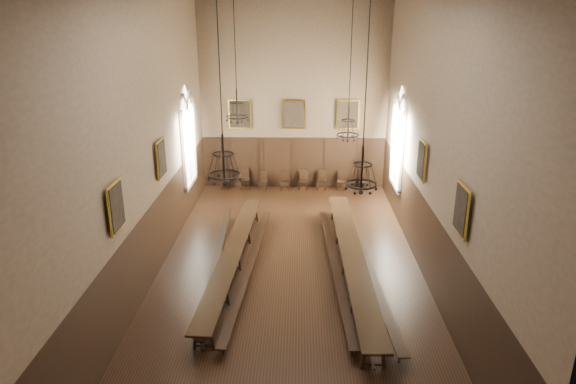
{
  "coord_description": "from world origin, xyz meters",
  "views": [
    {
      "loc": [
        0.29,
        -15.59,
        8.43
      ],
      "look_at": [
        -0.1,
        1.5,
        2.36
      ],
      "focal_mm": 32.0,
      "sensor_mm": 36.0,
      "label": 1
    }
  ],
  "objects_px": {
    "bench_right_outer": "(365,264)",
    "chandelier_back_right": "(348,125)",
    "chair_0": "(225,183)",
    "chair_7": "(363,185)",
    "chandelier_back_left": "(237,108)",
    "bench_right_inner": "(335,267)",
    "chair_4": "(303,184)",
    "chair_6": "(341,184)",
    "chandelier_front_right": "(362,172)",
    "chandelier_front_left": "(224,164)",
    "chair_1": "(245,183)",
    "chair_5": "(322,184)",
    "table_left": "(233,260)",
    "bench_left_outer": "(217,262)",
    "table_right": "(352,263)",
    "chair_2": "(263,184)",
    "bench_left_inner": "(250,267)",
    "chair_3": "(285,184)"
  },
  "relations": [
    {
      "from": "table_right",
      "to": "chandelier_front_left",
      "type": "distance_m",
      "value": 6.3
    },
    {
      "from": "table_left",
      "to": "chandelier_front_left",
      "type": "height_order",
      "value": "chandelier_front_left"
    },
    {
      "from": "chair_2",
      "to": "chair_6",
      "type": "xyz_separation_m",
      "value": [
        3.89,
        -0.01,
        0.03
      ]
    },
    {
      "from": "table_left",
      "to": "chair_5",
      "type": "relative_size",
      "value": 10.13
    },
    {
      "from": "chair_6",
      "to": "chandelier_back_right",
      "type": "distance_m",
      "value": 7.62
    },
    {
      "from": "table_right",
      "to": "chandelier_back_left",
      "type": "height_order",
      "value": "chandelier_back_left"
    },
    {
      "from": "bench_right_outer",
      "to": "chandelier_front_right",
      "type": "relative_size",
      "value": 2.04
    },
    {
      "from": "table_left",
      "to": "chandelier_front_right",
      "type": "distance_m",
      "value": 6.18
    },
    {
      "from": "bench_left_outer",
      "to": "chandelier_back_left",
      "type": "relative_size",
      "value": 2.2
    },
    {
      "from": "chair_0",
      "to": "chair_4",
      "type": "bearing_deg",
      "value": 2.53
    },
    {
      "from": "chandelier_front_left",
      "to": "chandelier_front_right",
      "type": "xyz_separation_m",
      "value": [
        3.62,
        0.29,
        -0.3
      ]
    },
    {
      "from": "chair_4",
      "to": "chair_6",
      "type": "distance_m",
      "value": 1.89
    },
    {
      "from": "chair_2",
      "to": "chandelier_front_left",
      "type": "distance_m",
      "value": 12.23
    },
    {
      "from": "chair_5",
      "to": "chandelier_back_left",
      "type": "relative_size",
      "value": 0.23
    },
    {
      "from": "chair_1",
      "to": "chandelier_front_left",
      "type": "distance_m",
      "value": 12.31
    },
    {
      "from": "chair_5",
      "to": "chair_7",
      "type": "relative_size",
      "value": 1.12
    },
    {
      "from": "chandelier_front_right",
      "to": "chair_7",
      "type": "bearing_deg",
      "value": 82.24
    },
    {
      "from": "bench_left_outer",
      "to": "bench_right_outer",
      "type": "height_order",
      "value": "bench_right_outer"
    },
    {
      "from": "chair_2",
      "to": "bench_right_outer",
      "type": "bearing_deg",
      "value": -56.31
    },
    {
      "from": "table_left",
      "to": "table_right",
      "type": "distance_m",
      "value": 4.02
    },
    {
      "from": "bench_right_outer",
      "to": "chair_3",
      "type": "distance_m",
      "value": 8.9
    },
    {
      "from": "bench_left_outer",
      "to": "chair_5",
      "type": "bearing_deg",
      "value": 65.03
    },
    {
      "from": "chair_7",
      "to": "chandelier_back_left",
      "type": "bearing_deg",
      "value": -132.19
    },
    {
      "from": "bench_right_outer",
      "to": "chandelier_front_left",
      "type": "relative_size",
      "value": 2.18
    },
    {
      "from": "table_right",
      "to": "chair_7",
      "type": "bearing_deg",
      "value": 80.87
    },
    {
      "from": "chair_0",
      "to": "chair_7",
      "type": "height_order",
      "value": "chair_0"
    },
    {
      "from": "chandelier_back_left",
      "to": "bench_right_inner",
      "type": "bearing_deg",
      "value": -35.74
    },
    {
      "from": "bench_left_outer",
      "to": "chair_5",
      "type": "relative_size",
      "value": 9.75
    },
    {
      "from": "chair_3",
      "to": "chandelier_front_right",
      "type": "distance_m",
      "value": 12.02
    },
    {
      "from": "bench_right_inner",
      "to": "table_left",
      "type": "bearing_deg",
      "value": 176.39
    },
    {
      "from": "chair_5",
      "to": "chandelier_front_left",
      "type": "xyz_separation_m",
      "value": [
        -3.08,
        -11.43,
        4.39
      ]
    },
    {
      "from": "chair_1",
      "to": "table_left",
      "type": "bearing_deg",
      "value": -93.99
    },
    {
      "from": "chair_7",
      "to": "chandelier_front_right",
      "type": "bearing_deg",
      "value": -99.18
    },
    {
      "from": "chandelier_back_left",
      "to": "table_right",
      "type": "bearing_deg",
      "value": -31.62
    },
    {
      "from": "bench_left_inner",
      "to": "chair_0",
      "type": "xyz_separation_m",
      "value": [
        -2.03,
        8.79,
        0.02
      ]
    },
    {
      "from": "bench_right_outer",
      "to": "chandelier_front_left",
      "type": "distance_m",
      "value": 6.76
    },
    {
      "from": "chair_7",
      "to": "bench_left_inner",
      "type": "bearing_deg",
      "value": -120.31
    },
    {
      "from": "table_left",
      "to": "chandelier_front_left",
      "type": "relative_size",
      "value": 2.04
    },
    {
      "from": "chair_1",
      "to": "chandelier_front_right",
      "type": "bearing_deg",
      "value": -75.84
    },
    {
      "from": "table_right",
      "to": "chair_2",
      "type": "relative_size",
      "value": 12.41
    },
    {
      "from": "bench_right_outer",
      "to": "chandelier_back_right",
      "type": "relative_size",
      "value": 2.14
    },
    {
      "from": "chair_3",
      "to": "chandelier_front_right",
      "type": "relative_size",
      "value": 0.18
    },
    {
      "from": "chair_2",
      "to": "table_right",
      "type": "bearing_deg",
      "value": -59.54
    },
    {
      "from": "chair_4",
      "to": "chandelier_front_left",
      "type": "relative_size",
      "value": 0.2
    },
    {
      "from": "bench_right_outer",
      "to": "chair_5",
      "type": "xyz_separation_m",
      "value": [
        -1.14,
        8.48,
        -0.01
      ]
    },
    {
      "from": "bench_left_outer",
      "to": "bench_left_inner",
      "type": "xyz_separation_m",
      "value": [
        1.15,
        -0.34,
        -0.0
      ]
    },
    {
      "from": "chair_2",
      "to": "bench_left_inner",
      "type": "bearing_deg",
      "value": -80.98
    },
    {
      "from": "bench_right_inner",
      "to": "bench_right_outer",
      "type": "xyz_separation_m",
      "value": [
        1.04,
        0.23,
        0.03
      ]
    },
    {
      "from": "bench_left_inner",
      "to": "chair_3",
      "type": "bearing_deg",
      "value": 83.71
    },
    {
      "from": "chair_1",
      "to": "chandelier_back_right",
      "type": "bearing_deg",
      "value": -62.34
    }
  ]
}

